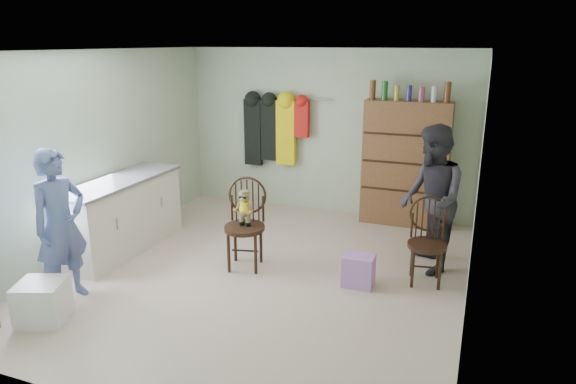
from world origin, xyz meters
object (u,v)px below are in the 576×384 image
at_px(counter, 121,215).
at_px(chair_front, 245,217).
at_px(dresser, 405,163).
at_px(chair_far, 427,238).

bearing_deg(counter, chair_front, 3.97).
distance_m(counter, dresser, 3.96).
relative_size(counter, chair_far, 1.93).
xyz_separation_m(chair_far, dresser, (-0.54, 1.83, 0.40)).
distance_m(chair_far, dresser, 1.95).
bearing_deg(counter, chair_far, 7.10).
relative_size(chair_far, dresser, 0.46).
bearing_deg(dresser, counter, -144.31).
bearing_deg(chair_front, dresser, 42.28).
height_order(chair_front, chair_far, chair_front).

